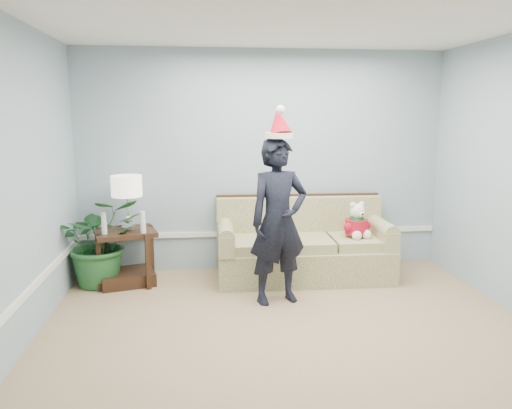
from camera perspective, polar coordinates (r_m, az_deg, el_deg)
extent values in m
cube|color=tan|center=(4.15, 5.38, -17.51)|extent=(4.50, 5.00, 0.02)
cube|color=#91A7B9|center=(6.18, 0.77, 4.94)|extent=(4.50, 0.02, 2.70)
cube|color=white|center=(6.30, 0.78, -3.25)|extent=(4.48, 0.03, 0.06)
cube|color=white|center=(4.14, -27.13, -11.74)|extent=(0.03, 4.98, 0.06)
cube|color=#5B6B33|center=(5.99, 5.47, -6.56)|extent=(2.05, 0.92, 0.39)
cube|color=#5B6B33|center=(5.78, -0.50, -4.55)|extent=(0.62, 0.71, 0.12)
cube|color=#5B6B33|center=(5.88, 5.61, -4.35)|extent=(0.62, 0.71, 0.12)
cube|color=#5B6B33|center=(6.04, 11.45, -4.11)|extent=(0.62, 0.71, 0.12)
cube|color=#5B6B33|center=(6.19, 4.91, -1.58)|extent=(2.03, 0.24, 0.54)
cube|color=#311B10|center=(6.21, 4.82, 0.99)|extent=(2.03, 0.11, 0.05)
cube|color=#5B6B33|center=(5.79, -3.50, -3.96)|extent=(0.19, 0.87, 0.23)
cube|color=#5B6B33|center=(6.17, 13.98, -3.36)|extent=(0.19, 0.87, 0.23)
cube|color=#341C12|center=(5.84, -14.73, -3.11)|extent=(0.77, 0.70, 0.05)
cube|color=#341C12|center=(5.98, -14.50, -8.07)|extent=(0.70, 0.62, 0.15)
cube|color=#341C12|center=(5.76, -17.50, -6.43)|extent=(0.06, 0.06, 0.63)
cube|color=#341C12|center=(5.68, -12.24, -6.40)|extent=(0.06, 0.06, 0.63)
cube|color=#341C12|center=(6.16, -16.77, -5.31)|extent=(0.06, 0.06, 0.63)
cube|color=#341C12|center=(6.08, -11.86, -5.27)|extent=(0.06, 0.06, 0.63)
cylinder|color=silver|center=(5.88, -14.36, -2.57)|extent=(0.16, 0.16, 0.03)
sphere|color=silver|center=(5.87, -14.40, -1.69)|extent=(0.10, 0.10, 0.10)
cylinder|color=silver|center=(5.84, -14.47, -0.24)|extent=(0.03, 0.03, 0.35)
cylinder|color=beige|center=(5.80, -14.57, 2.06)|extent=(0.35, 0.35, 0.24)
cylinder|color=silver|center=(5.69, -16.96, -2.61)|extent=(0.06, 0.06, 0.13)
cylinder|color=white|center=(5.67, -17.02, -1.42)|extent=(0.05, 0.05, 0.11)
cylinder|color=silver|center=(5.63, -12.78, -2.55)|extent=(0.06, 0.06, 0.13)
cylinder|color=white|center=(5.61, -12.83, -1.35)|extent=(0.05, 0.05, 0.11)
imported|color=#225D2C|center=(5.93, -17.39, -4.03)|extent=(1.13, 1.05, 1.02)
imported|color=black|center=(5.07, 2.58, -1.95)|extent=(0.70, 0.56, 1.70)
cylinder|color=white|center=(4.96, 2.66, 7.89)|extent=(0.36, 0.36, 0.05)
cone|color=red|center=(4.98, 2.63, 9.51)|extent=(0.32, 0.36, 0.33)
sphere|color=white|center=(4.89, 2.82, 10.78)|extent=(0.09, 0.09, 0.09)
sphere|color=white|center=(5.97, 11.40, -2.49)|extent=(0.25, 0.25, 0.25)
cylinder|color=red|center=(5.97, 11.40, -2.49)|extent=(0.33, 0.33, 0.17)
cylinder|color=#13612A|center=(5.95, 11.43, -1.58)|extent=(0.22, 0.22, 0.03)
sphere|color=white|center=(5.86, 11.09, -3.49)|extent=(0.11, 0.11, 0.11)
sphere|color=white|center=(5.90, 12.32, -3.44)|extent=(0.11, 0.11, 0.11)
sphere|color=white|center=(5.92, 11.49, -0.77)|extent=(0.17, 0.17, 0.17)
sphere|color=black|center=(5.83, 11.80, -1.12)|extent=(0.02, 0.02, 0.02)
sphere|color=white|center=(5.90, 10.92, -0.03)|extent=(0.07, 0.07, 0.07)
sphere|color=white|center=(5.94, 12.05, -0.01)|extent=(0.07, 0.07, 0.07)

